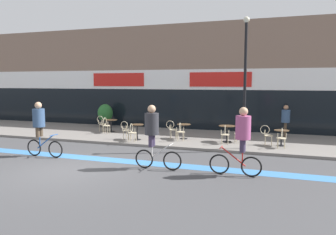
# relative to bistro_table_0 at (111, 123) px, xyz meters

# --- Properties ---
(ground_plane) EXTENTS (120.00, 120.00, 0.00)m
(ground_plane) POSITION_rel_bistro_table_0_xyz_m (2.44, -7.39, -0.63)
(ground_plane) COLOR #424244
(sidewalk_slab) EXTENTS (40.00, 5.50, 0.12)m
(sidewalk_slab) POSITION_rel_bistro_table_0_xyz_m (2.44, -0.14, -0.57)
(sidewalk_slab) COLOR slate
(sidewalk_slab) RESTS_ON ground
(storefront_facade) EXTENTS (40.00, 4.06, 6.46)m
(storefront_facade) POSITION_rel_bistro_table_0_xyz_m (2.44, 4.58, 2.58)
(storefront_facade) COLOR #7F6656
(storefront_facade) RESTS_ON ground
(bike_lane_stripe) EXTENTS (36.00, 0.70, 0.01)m
(bike_lane_stripe) POSITION_rel_bistro_table_0_xyz_m (2.44, -5.61, -0.63)
(bike_lane_stripe) COLOR #3D7AB7
(bike_lane_stripe) RESTS_ON ground
(bistro_table_0) EXTENTS (0.71, 0.71, 0.71)m
(bistro_table_0) POSITION_rel_bistro_table_0_xyz_m (0.00, 0.00, 0.00)
(bistro_table_0) COLOR black
(bistro_table_0) RESTS_ON sidewalk_slab
(bistro_table_1) EXTENTS (0.64, 0.64, 0.78)m
(bistro_table_1) POSITION_rel_bistro_table_0_xyz_m (2.50, -1.88, 0.04)
(bistro_table_1) COLOR black
(bistro_table_1) RESTS_ON sidewalk_slab
(bistro_table_2) EXTENTS (0.68, 0.68, 0.75)m
(bistro_table_2) POSITION_rel_bistro_table_0_xyz_m (4.59, -0.86, 0.02)
(bistro_table_2) COLOR black
(bistro_table_2) RESTS_ON sidewalk_slab
(bistro_table_3) EXTENTS (0.79, 0.79, 0.78)m
(bistro_table_3) POSITION_rel_bistro_table_0_xyz_m (6.77, -0.97, 0.05)
(bistro_table_3) COLOR black
(bistro_table_3) RESTS_ON sidewalk_slab
(bistro_table_4) EXTENTS (0.65, 0.65, 0.71)m
(bistro_table_4) POSITION_rel_bistro_table_0_xyz_m (9.23, -1.16, -0.00)
(bistro_table_4) COLOR black
(bistro_table_4) RESTS_ON sidewalk_slab
(cafe_chair_0_near) EXTENTS (0.44, 0.59, 0.90)m
(cafe_chair_0_near) POSITION_rel_bistro_table_0_xyz_m (0.01, -0.63, 0.01)
(cafe_chair_0_near) COLOR beige
(cafe_chair_0_near) RESTS_ON sidewalk_slab
(cafe_chair_0_side) EXTENTS (0.58, 0.41, 0.90)m
(cafe_chair_0_side) POSITION_rel_bistro_table_0_xyz_m (-0.63, 0.00, 0.01)
(cafe_chair_0_side) COLOR beige
(cafe_chair_0_side) RESTS_ON sidewalk_slab
(cafe_chair_1_near) EXTENTS (0.45, 0.60, 0.90)m
(cafe_chair_1_near) POSITION_rel_bistro_table_0_xyz_m (2.51, -2.51, 0.01)
(cafe_chair_1_near) COLOR beige
(cafe_chair_1_near) RESTS_ON sidewalk_slab
(cafe_chair_1_side) EXTENTS (0.59, 0.44, 0.90)m
(cafe_chair_1_side) POSITION_rel_bistro_table_0_xyz_m (1.87, -1.88, 0.01)
(cafe_chair_1_side) COLOR beige
(cafe_chair_1_side) RESTS_ON sidewalk_slab
(cafe_chair_2_near) EXTENTS (0.45, 0.60, 0.90)m
(cafe_chair_2_near) POSITION_rel_bistro_table_0_xyz_m (4.60, -1.48, 0.01)
(cafe_chair_2_near) COLOR beige
(cafe_chair_2_near) RESTS_ON sidewalk_slab
(cafe_chair_2_side) EXTENTS (0.60, 0.45, 0.90)m
(cafe_chair_2_side) POSITION_rel_bistro_table_0_xyz_m (3.97, -0.87, 0.01)
(cafe_chair_2_side) COLOR beige
(cafe_chair_2_side) RESTS_ON sidewalk_slab
(cafe_chair_3_near) EXTENTS (0.45, 0.60, 0.90)m
(cafe_chair_3_near) POSITION_rel_bistro_table_0_xyz_m (6.78, -1.59, 0.01)
(cafe_chair_3_near) COLOR beige
(cafe_chair_3_near) RESTS_ON sidewalk_slab
(cafe_chair_3_side) EXTENTS (0.60, 0.45, 0.90)m
(cafe_chair_3_side) POSITION_rel_bistro_table_0_xyz_m (7.39, -0.98, 0.01)
(cafe_chair_3_side) COLOR beige
(cafe_chair_3_side) RESTS_ON sidewalk_slab
(cafe_chair_4_near) EXTENTS (0.43, 0.59, 0.90)m
(cafe_chair_4_near) POSITION_rel_bistro_table_0_xyz_m (9.24, -1.78, 0.01)
(cafe_chair_4_near) COLOR beige
(cafe_chair_4_near) RESTS_ON sidewalk_slab
(cafe_chair_4_side) EXTENTS (0.58, 0.40, 0.90)m
(cafe_chair_4_side) POSITION_rel_bistro_table_0_xyz_m (8.61, -1.16, 0.01)
(cafe_chair_4_side) COLOR beige
(cafe_chair_4_side) RESTS_ON sidewalk_slab
(planter_pot) EXTENTS (0.94, 0.94, 1.46)m
(planter_pot) POSITION_rel_bistro_table_0_xyz_m (-1.34, 1.68, 0.29)
(planter_pot) COLOR #232326
(planter_pot) RESTS_ON sidewalk_slab
(lamp_post) EXTENTS (0.26, 0.26, 5.54)m
(lamp_post) POSITION_rel_bistro_table_0_xyz_m (7.70, -2.35, 2.67)
(lamp_post) COLOR black
(lamp_post) RESTS_ON sidewalk_slab
(cyclist_0) EXTENTS (1.70, 0.48, 2.19)m
(cyclist_0) POSITION_rel_bistro_table_0_xyz_m (0.14, -5.99, 0.68)
(cyclist_0) COLOR black
(cyclist_0) RESTS_ON ground
(cyclist_1) EXTENTS (1.67, 0.48, 2.20)m
(cyclist_1) POSITION_rel_bistro_table_0_xyz_m (8.03, -6.15, 0.69)
(cyclist_1) COLOR black
(cyclist_1) RESTS_ON ground
(cyclist_2) EXTENTS (1.67, 0.51, 2.20)m
(cyclist_2) POSITION_rel_bistro_table_0_xyz_m (5.08, -6.27, 0.70)
(cyclist_2) COLOR black
(cyclist_2) RESTS_ON ground
(pedestrian_near_end) EXTENTS (0.43, 0.43, 1.67)m
(pedestrian_near_end) POSITION_rel_bistro_table_0_xyz_m (9.42, 1.46, 0.48)
(pedestrian_near_end) COLOR #4C3D2D
(pedestrian_near_end) RESTS_ON sidewalk_slab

